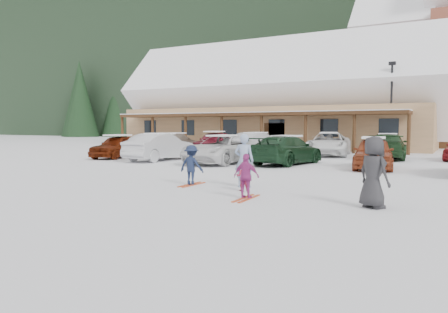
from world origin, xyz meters
The scene contains 23 objects.
ground centered at (0.00, 0.00, 0.00)m, with size 160.00×160.00×0.00m, color white.
forested_hillside centered at (0.00, 85.00, 19.00)m, with size 300.00×70.00×38.00m, color black.
day_lodge centered at (-9.00, 27.96, 3.94)m, with size 29.12×12.50×10.38m.
lamp_post centered at (2.06, 23.52, 3.75)m, with size 0.50×0.25×6.68m.
conifer_0 centered at (-26.00, 30.00, 5.69)m, with size 4.40×4.40×10.20m.
conifer_2 centered at (-30.00, 42.00, 6.83)m, with size 5.28×5.28×12.24m.
adult_skier centered at (0.73, 1.54, 0.85)m, with size 0.62×0.41×1.71m, color #899FC3.
toddler_red centered at (1.06, 0.81, 0.43)m, with size 0.42×0.33×0.87m, color #AA274A.
child_navy centered at (-1.01, 1.16, 0.66)m, with size 0.85×0.49×1.32m, color #16203C.
skis_child_navy centered at (-1.01, 1.16, 0.01)m, with size 0.20×1.40×0.03m, color #B7411A.
child_magenta centered at (1.78, -0.45, 0.61)m, with size 0.71×0.30×1.22m, color #A73381.
skis_child_magenta centered at (1.78, -0.45, 0.01)m, with size 0.20×1.40×0.03m, color #B7411A.
bystander_dark centered at (4.99, -0.18, 0.86)m, with size 0.84×0.54×1.71m, color #29292C.
parked_car_0 centered at (-11.65, 9.29, 0.70)m, with size 1.66×4.12×1.40m, color #5D1C08.
parked_car_1 centered at (-8.20, 8.95, 0.77)m, with size 1.62×4.66×1.53m, color silver.
parked_car_2 centered at (-4.20, 8.97, 0.73)m, with size 2.43×5.27×1.47m, color silver.
parked_car_3 centered at (-1.02, 10.01, 0.73)m, with size 2.04×5.01×1.45m, color #16351E.
parked_car_4 centered at (3.26, 9.78, 0.72)m, with size 1.69×4.21×1.43m, color #953D1F.
parked_car_7 centered at (-12.76, 16.99, 0.71)m, with size 1.98×4.86×1.41m, color gray.
parked_car_8 centered at (-9.08, 16.61, 0.78)m, with size 1.84×4.58×1.56m, color maroon.
parked_car_9 centered at (-5.72, 16.50, 0.75)m, with size 1.59×4.56×1.50m, color #B0B1B4.
parked_car_10 centered at (-0.92, 17.55, 0.76)m, with size 2.53×5.48×1.52m, color white.
parked_car_11 centered at (2.92, 16.31, 0.75)m, with size 2.09×5.15×1.49m, color #1E3F20.
Camera 1 is at (6.83, -10.89, 1.95)m, focal length 35.00 mm.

